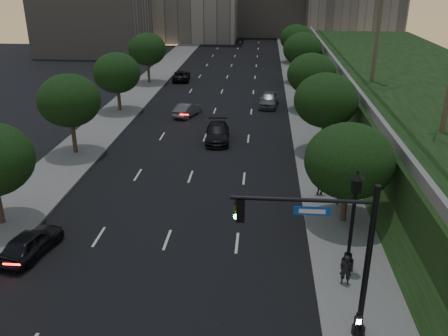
# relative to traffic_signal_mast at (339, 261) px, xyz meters

# --- Properties ---
(ground) EXTENTS (160.00, 160.00, 0.00)m
(ground) POSITION_rel_traffic_signal_mast_xyz_m (-8.39, 1.94, -3.67)
(ground) COLOR black
(ground) RESTS_ON ground
(road_surface) EXTENTS (16.00, 140.00, 0.02)m
(road_surface) POSITION_rel_traffic_signal_mast_xyz_m (-8.39, 31.94, -3.66)
(road_surface) COLOR black
(road_surface) RESTS_ON ground
(sidewalk_right) EXTENTS (4.50, 140.00, 0.15)m
(sidewalk_right) POSITION_rel_traffic_signal_mast_xyz_m (1.86, 31.94, -3.60)
(sidewalk_right) COLOR slate
(sidewalk_right) RESTS_ON ground
(sidewalk_left) EXTENTS (4.50, 140.00, 0.15)m
(sidewalk_left) POSITION_rel_traffic_signal_mast_xyz_m (-18.64, 31.94, -3.60)
(sidewalk_left) COLOR slate
(sidewalk_left) RESTS_ON ground
(embankment) EXTENTS (18.00, 90.00, 4.00)m
(embankment) POSITION_rel_traffic_signal_mast_xyz_m (13.61, 29.94, -1.67)
(embankment) COLOR black
(embankment) RESTS_ON ground
(parapet_wall) EXTENTS (0.35, 90.00, 0.70)m
(parapet_wall) POSITION_rel_traffic_signal_mast_xyz_m (5.11, 29.94, 0.68)
(parapet_wall) COLOR slate
(parapet_wall) RESTS_ON embankment
(office_block_filler) EXTENTS (18.00, 16.00, 14.00)m
(office_block_filler) POSITION_rel_traffic_signal_mast_xyz_m (-34.39, 71.94, 3.33)
(office_block_filler) COLOR gray
(office_block_filler) RESTS_ON ground
(tree_right_a) EXTENTS (5.20, 5.20, 6.24)m
(tree_right_a) POSITION_rel_traffic_signal_mast_xyz_m (1.91, 9.94, 0.35)
(tree_right_a) COLOR #38281C
(tree_right_a) RESTS_ON ground
(tree_right_b) EXTENTS (5.20, 5.20, 6.74)m
(tree_right_b) POSITION_rel_traffic_signal_mast_xyz_m (1.91, 21.94, 0.84)
(tree_right_b) COLOR #38281C
(tree_right_b) RESTS_ON ground
(tree_right_c) EXTENTS (5.20, 5.20, 6.24)m
(tree_right_c) POSITION_rel_traffic_signal_mast_xyz_m (1.91, 34.94, 0.35)
(tree_right_c) COLOR #38281C
(tree_right_c) RESTS_ON ground
(tree_right_d) EXTENTS (5.20, 5.20, 6.74)m
(tree_right_d) POSITION_rel_traffic_signal_mast_xyz_m (1.91, 48.94, 0.84)
(tree_right_d) COLOR #38281C
(tree_right_d) RESTS_ON ground
(tree_right_e) EXTENTS (5.20, 5.20, 6.24)m
(tree_right_e) POSITION_rel_traffic_signal_mast_xyz_m (1.91, 63.94, 0.35)
(tree_right_e) COLOR #38281C
(tree_right_e) RESTS_ON ground
(tree_left_b) EXTENTS (5.00, 5.00, 6.71)m
(tree_left_b) POSITION_rel_traffic_signal_mast_xyz_m (-18.69, 19.94, 0.90)
(tree_left_b) COLOR #38281C
(tree_left_b) RESTS_ON ground
(tree_left_c) EXTENTS (5.00, 5.00, 6.34)m
(tree_left_c) POSITION_rel_traffic_signal_mast_xyz_m (-18.69, 32.94, 0.53)
(tree_left_c) COLOR #38281C
(tree_left_c) RESTS_ON ground
(tree_left_d) EXTENTS (5.00, 5.00, 6.71)m
(tree_left_d) POSITION_rel_traffic_signal_mast_xyz_m (-18.69, 46.94, 0.90)
(tree_left_d) COLOR #38281C
(tree_left_d) RESTS_ON ground
(traffic_signal_mast) EXTENTS (5.68, 0.56, 7.00)m
(traffic_signal_mast) POSITION_rel_traffic_signal_mast_xyz_m (0.00, 0.00, 0.00)
(traffic_signal_mast) COLOR black
(traffic_signal_mast) RESTS_ON ground
(street_lamp) EXTENTS (0.64, 0.64, 5.62)m
(street_lamp) POSITION_rel_traffic_signal_mast_xyz_m (1.35, 4.70, -1.04)
(street_lamp) COLOR black
(street_lamp) RESTS_ON ground
(pedestrian_signal) EXTENTS (0.30, 0.33, 2.50)m
(pedestrian_signal) POSITION_rel_traffic_signal_mast_xyz_m (0.58, -1.64, -2.11)
(pedestrian_signal) COLOR black
(pedestrian_signal) RESTS_ON ground
(sedan_near_left) EXTENTS (2.44, 4.45, 1.43)m
(sedan_near_left) POSITION_rel_traffic_signal_mast_xyz_m (-15.39, 4.93, -2.96)
(sedan_near_left) COLOR black
(sedan_near_left) RESTS_ON ground
(sedan_mid_left) EXTENTS (2.72, 4.43, 1.38)m
(sedan_mid_left) POSITION_rel_traffic_signal_mast_xyz_m (-11.06, 31.85, -2.98)
(sedan_mid_left) COLOR #505257
(sedan_mid_left) RESTS_ON ground
(sedan_far_left) EXTENTS (2.70, 5.09, 1.36)m
(sedan_far_left) POSITION_rel_traffic_signal_mast_xyz_m (-14.59, 49.04, -2.99)
(sedan_far_left) COLOR black
(sedan_far_left) RESTS_ON ground
(sedan_near_right) EXTENTS (2.46, 5.32, 1.51)m
(sedan_near_right) POSITION_rel_traffic_signal_mast_xyz_m (-7.14, 24.15, -2.92)
(sedan_near_right) COLOR black
(sedan_near_right) RESTS_ON ground
(sedan_far_right) EXTENTS (2.45, 5.04, 1.66)m
(sedan_far_right) POSITION_rel_traffic_signal_mast_xyz_m (-2.50, 36.38, -2.84)
(sedan_far_right) COLOR slate
(sedan_far_right) RESTS_ON ground
(pedestrian_a) EXTENTS (0.63, 0.48, 1.58)m
(pedestrian_a) POSITION_rel_traffic_signal_mast_xyz_m (1.05, 3.47, -2.73)
(pedestrian_a) COLOR black
(pedestrian_a) RESTS_ON sidewalk_right
(pedestrian_b) EXTENTS (0.94, 0.82, 1.64)m
(pedestrian_b) POSITION_rel_traffic_signal_mast_xyz_m (1.98, 12.12, -2.70)
(pedestrian_b) COLOR black
(pedestrian_b) RESTS_ON sidewalk_right
(pedestrian_c) EXTENTS (1.01, 0.56, 1.63)m
(pedestrian_c) POSITION_rel_traffic_signal_mast_xyz_m (0.87, 13.38, -2.71)
(pedestrian_c) COLOR black
(pedestrian_c) RESTS_ON sidewalk_right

